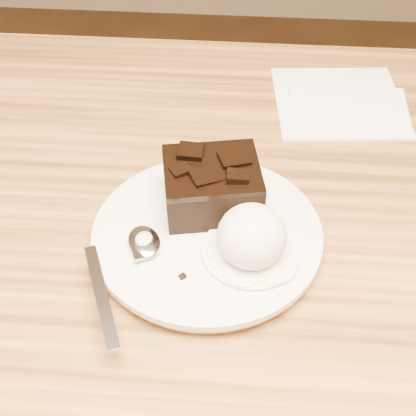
# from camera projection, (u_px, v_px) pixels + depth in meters

# --- Properties ---
(dining_table) EXTENTS (1.20, 0.80, 0.75)m
(dining_table) POSITION_uv_depth(u_px,v_px,m) (151.00, 406.00, 0.87)
(dining_table) COLOR #543517
(dining_table) RESTS_ON floor
(plate) EXTENTS (0.23, 0.23, 0.02)m
(plate) POSITION_uv_depth(u_px,v_px,m) (207.00, 237.00, 0.59)
(plate) COLOR white
(plate) RESTS_ON dining_table
(brownie) EXTENTS (0.11, 0.10, 0.04)m
(brownie) POSITION_uv_depth(u_px,v_px,m) (212.00, 188.00, 0.60)
(brownie) COLOR black
(brownie) RESTS_ON plate
(ice_cream_scoop) EXTENTS (0.07, 0.07, 0.05)m
(ice_cream_scoop) POSITION_uv_depth(u_px,v_px,m) (252.00, 236.00, 0.55)
(ice_cream_scoop) COLOR white
(ice_cream_scoop) RESTS_ON plate
(melt_puddle) EXTENTS (0.09, 0.09, 0.00)m
(melt_puddle) POSITION_uv_depth(u_px,v_px,m) (251.00, 252.00, 0.56)
(melt_puddle) COLOR white
(melt_puddle) RESTS_ON plate
(spoon) EXTENTS (0.10, 0.17, 0.01)m
(spoon) POSITION_uv_depth(u_px,v_px,m) (144.00, 243.00, 0.57)
(spoon) COLOR silver
(spoon) RESTS_ON plate
(napkin) EXTENTS (0.18, 0.18, 0.01)m
(napkin) POSITION_uv_depth(u_px,v_px,m) (339.00, 101.00, 0.77)
(napkin) COLOR white
(napkin) RESTS_ON dining_table
(crumb_a) EXTENTS (0.01, 0.01, 0.00)m
(crumb_a) POSITION_uv_depth(u_px,v_px,m) (182.00, 276.00, 0.54)
(crumb_a) COLOR black
(crumb_a) RESTS_ON plate
(crumb_b) EXTENTS (0.01, 0.01, 0.00)m
(crumb_b) POSITION_uv_depth(u_px,v_px,m) (149.00, 251.00, 0.56)
(crumb_b) COLOR black
(crumb_b) RESTS_ON plate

